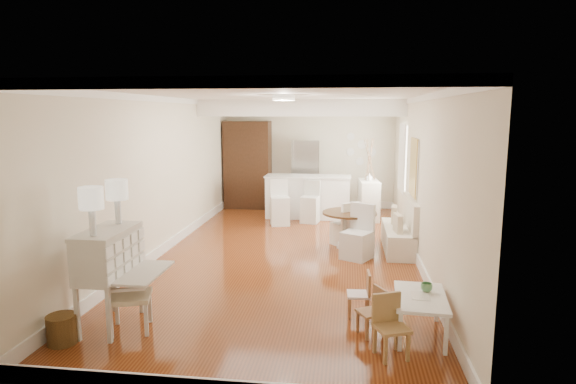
% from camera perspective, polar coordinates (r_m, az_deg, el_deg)
% --- Properties ---
extents(room, '(9.00, 9.04, 2.82)m').
position_cam_1_polar(room, '(8.71, 0.47, 5.86)').
color(room, brown).
rests_on(room, ground).
extents(secretary_bureau, '(0.93, 0.95, 1.18)m').
position_cam_1_polar(secretary_bureau, '(6.11, -20.37, -9.54)').
color(secretary_bureau, beige).
rests_on(secretary_bureau, ground).
extents(gustavian_armchair, '(0.62, 0.62, 0.86)m').
position_cam_1_polar(gustavian_armchair, '(5.97, -18.22, -11.53)').
color(gustavian_armchair, beige).
rests_on(gustavian_armchair, ground).
extents(wicker_basket, '(0.40, 0.40, 0.32)m').
position_cam_1_polar(wicker_basket, '(6.03, -25.22, -14.51)').
color(wicker_basket, brown).
rests_on(wicker_basket, ground).
extents(kids_table, '(0.62, 0.97, 0.47)m').
position_cam_1_polar(kids_table, '(5.84, 15.36, -13.94)').
color(kids_table, white).
rests_on(kids_table, ground).
extents(kids_chair_a, '(0.37, 0.37, 0.56)m').
position_cam_1_polar(kids_chair_a, '(5.71, 9.80, -13.79)').
color(kids_chair_a, '#986B45').
rests_on(kids_chair_a, ground).
extents(kids_chair_b, '(0.29, 0.29, 0.58)m').
position_cam_1_polar(kids_chair_b, '(6.17, 8.37, -11.84)').
color(kids_chair_b, '#A27049').
rests_on(kids_chair_b, ground).
extents(kids_chair_c, '(0.42, 0.42, 0.66)m').
position_cam_1_polar(kids_chair_c, '(5.26, 12.19, -15.37)').
color(kids_chair_c, '#A7804C').
rests_on(kids_chair_c, ground).
extents(banquette, '(0.52, 1.60, 0.98)m').
position_cam_1_polar(banquette, '(9.08, 12.94, -3.75)').
color(banquette, silver).
rests_on(banquette, ground).
extents(dining_table, '(1.30, 1.30, 0.69)m').
position_cam_1_polar(dining_table, '(9.11, 7.27, -4.49)').
color(dining_table, '#4C2F18').
rests_on(dining_table, ground).
extents(slip_chair_near, '(0.62, 0.63, 0.95)m').
position_cam_1_polar(slip_chair_near, '(8.44, 8.20, -4.71)').
color(slip_chair_near, silver).
rests_on(slip_chair_near, ground).
extents(slip_chair_far, '(0.58, 0.58, 0.86)m').
position_cam_1_polar(slip_chair_far, '(9.29, 6.74, -3.68)').
color(slip_chair_far, white).
rests_on(slip_chair_far, ground).
extents(breakfast_counter, '(2.05, 0.65, 1.03)m').
position_cam_1_polar(breakfast_counter, '(11.62, 2.37, -0.56)').
color(breakfast_counter, white).
rests_on(breakfast_counter, ground).
extents(bar_stool_left, '(0.50, 0.50, 1.03)m').
position_cam_1_polar(bar_stool_left, '(10.85, -0.97, -1.27)').
color(bar_stool_left, white).
rests_on(bar_stool_left, ground).
extents(bar_stool_right, '(0.45, 0.45, 0.97)m').
position_cam_1_polar(bar_stool_right, '(11.10, 2.63, -1.19)').
color(bar_stool_right, silver).
rests_on(bar_stool_right, ground).
extents(pantry_cabinet, '(1.20, 0.60, 2.30)m').
position_cam_1_polar(pantry_cabinet, '(12.84, -4.79, 3.22)').
color(pantry_cabinet, '#381E11').
rests_on(pantry_cabinet, ground).
extents(fridge, '(0.75, 0.65, 1.80)m').
position_cam_1_polar(fridge, '(12.58, 3.70, 1.96)').
color(fridge, silver).
rests_on(fridge, ground).
extents(sideboard, '(0.52, 1.01, 0.93)m').
position_cam_1_polar(sideboard, '(11.66, 9.52, -0.90)').
color(sideboard, white).
rests_on(sideboard, ground).
extents(pencil_cup, '(0.13, 0.13, 0.10)m').
position_cam_1_polar(pencil_cup, '(5.88, 16.10, -10.82)').
color(pencil_cup, '#589861').
rests_on(pencil_cup, kids_table).
extents(branch_vase, '(0.21, 0.21, 0.17)m').
position_cam_1_polar(branch_vase, '(11.57, 9.61, 1.77)').
color(branch_vase, white).
rests_on(branch_vase, sideboard).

